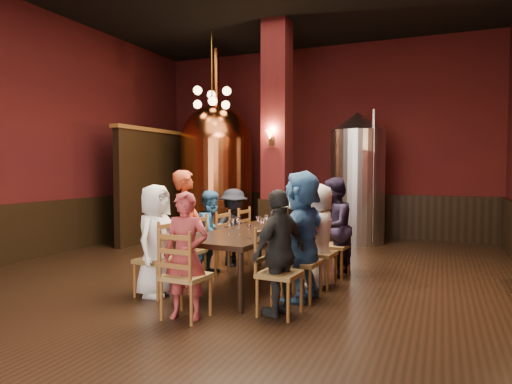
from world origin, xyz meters
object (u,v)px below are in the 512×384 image
at_px(dining_table, 252,235).
at_px(person_1, 186,227).
at_px(copper_kettle, 216,170).
at_px(rose_vase, 285,207).
at_px(steel_vessel, 357,178).
at_px(person_0, 156,240).
at_px(person_2, 212,232).

relative_size(dining_table, person_1, 1.56).
distance_m(copper_kettle, rose_vase, 3.71).
relative_size(copper_kettle, steel_vessel, 1.54).
distance_m(person_1, steel_vessel, 4.72).
bearing_deg(steel_vessel, person_1, -109.85).
height_order(person_1, steel_vessel, steel_vessel).
bearing_deg(steel_vessel, person_0, -107.91).
xyz_separation_m(person_0, copper_kettle, (-1.48, 4.56, 0.87)).
bearing_deg(person_0, person_1, -8.60).
relative_size(person_2, rose_vase, 3.38).
height_order(person_0, rose_vase, person_0).
distance_m(dining_table, person_2, 0.91).
height_order(copper_kettle, rose_vase, copper_kettle).
bearing_deg(copper_kettle, dining_table, -56.47).
xyz_separation_m(copper_kettle, rose_vase, (2.55, -2.63, -0.57)).
bearing_deg(steel_vessel, rose_vase, -100.29).
relative_size(person_0, copper_kettle, 0.33).
bearing_deg(rose_vase, person_1, -128.98).
bearing_deg(rose_vase, dining_table, -98.38).
distance_m(person_0, rose_vase, 2.22).
bearing_deg(person_1, person_0, 162.40).
xyz_separation_m(person_2, rose_vase, (0.97, 0.60, 0.36)).
xyz_separation_m(person_1, rose_vase, (1.02, 1.26, 0.21)).
xyz_separation_m(person_2, copper_kettle, (-1.58, 3.24, 0.93)).
height_order(person_0, steel_vessel, steel_vessel).
bearing_deg(person_0, steel_vessel, -22.28).
xyz_separation_m(person_0, rose_vase, (1.07, 1.93, 0.30)).
distance_m(dining_table, copper_kettle, 4.44).
xyz_separation_m(person_0, person_1, (0.05, 0.67, 0.09)).
distance_m(steel_vessel, rose_vase, 3.22).
relative_size(person_1, person_2, 1.24).
bearing_deg(copper_kettle, steel_vessel, 9.22).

